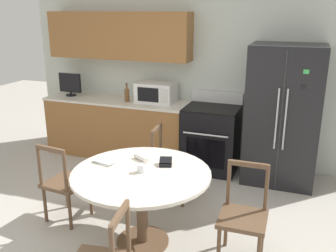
{
  "coord_description": "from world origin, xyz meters",
  "views": [
    {
      "loc": [
        1.57,
        -2.64,
        2.23
      ],
      "look_at": [
        0.17,
        1.15,
        0.95
      ],
      "focal_mm": 40.0,
      "sensor_mm": 36.0,
      "label": 1
    }
  ],
  "objects_px": {
    "dining_chair_left": "(65,183)",
    "candle_glass": "(141,169)",
    "microwave": "(156,92)",
    "wallet": "(166,163)",
    "counter_bottle": "(127,95)",
    "countertop_tv": "(70,84)",
    "oven_range": "(211,138)",
    "dining_chair_far": "(170,165)",
    "dining_chair_right": "(243,217)",
    "refrigerator": "(283,115)"
  },
  "relations": [
    {
      "from": "dining_chair_left",
      "to": "candle_glass",
      "type": "xyz_separation_m",
      "value": [
        0.95,
        -0.11,
        0.36
      ]
    },
    {
      "from": "microwave",
      "to": "wallet",
      "type": "xyz_separation_m",
      "value": [
        0.84,
        -1.84,
        -0.26
      ]
    },
    {
      "from": "counter_bottle",
      "to": "wallet",
      "type": "height_order",
      "value": "counter_bottle"
    },
    {
      "from": "microwave",
      "to": "countertop_tv",
      "type": "bearing_deg",
      "value": -176.93
    },
    {
      "from": "wallet",
      "to": "dining_chair_left",
      "type": "bearing_deg",
      "value": -173.68
    },
    {
      "from": "microwave",
      "to": "counter_bottle",
      "type": "distance_m",
      "value": 0.44
    },
    {
      "from": "oven_range",
      "to": "countertop_tv",
      "type": "bearing_deg",
      "value": 179.81
    },
    {
      "from": "microwave",
      "to": "dining_chair_far",
      "type": "bearing_deg",
      "value": -60.91
    },
    {
      "from": "countertop_tv",
      "to": "counter_bottle",
      "type": "xyz_separation_m",
      "value": [
        1.01,
        -0.05,
        -0.09
      ]
    },
    {
      "from": "dining_chair_right",
      "to": "dining_chair_left",
      "type": "xyz_separation_m",
      "value": [
        -1.91,
        0.02,
        0.0
      ]
    },
    {
      "from": "oven_range",
      "to": "candle_glass",
      "type": "bearing_deg",
      "value": -95.47
    },
    {
      "from": "microwave",
      "to": "counter_bottle",
      "type": "bearing_deg",
      "value": -163.29
    },
    {
      "from": "refrigerator",
      "to": "counter_bottle",
      "type": "height_order",
      "value": "refrigerator"
    },
    {
      "from": "candle_glass",
      "to": "dining_chair_far",
      "type": "bearing_deg",
      "value": 93.91
    },
    {
      "from": "candle_glass",
      "to": "wallet",
      "type": "distance_m",
      "value": 0.28
    },
    {
      "from": "dining_chair_far",
      "to": "dining_chair_left",
      "type": "xyz_separation_m",
      "value": [
        -0.89,
        -0.85,
        0.0
      ]
    },
    {
      "from": "refrigerator",
      "to": "oven_range",
      "type": "height_order",
      "value": "refrigerator"
    },
    {
      "from": "oven_range",
      "to": "dining_chair_right",
      "type": "distance_m",
      "value": 2.04
    },
    {
      "from": "dining_chair_far",
      "to": "wallet",
      "type": "relative_size",
      "value": 5.78
    },
    {
      "from": "oven_range",
      "to": "dining_chair_left",
      "type": "height_order",
      "value": "oven_range"
    },
    {
      "from": "refrigerator",
      "to": "microwave",
      "type": "xyz_separation_m",
      "value": [
        -1.81,
        0.12,
        0.14
      ]
    },
    {
      "from": "oven_range",
      "to": "wallet",
      "type": "distance_m",
      "value": 1.78
    },
    {
      "from": "dining_chair_far",
      "to": "dining_chair_left",
      "type": "relative_size",
      "value": 1.0
    },
    {
      "from": "countertop_tv",
      "to": "oven_range",
      "type": "bearing_deg",
      "value": -0.19
    },
    {
      "from": "dining_chair_far",
      "to": "dining_chair_right",
      "type": "height_order",
      "value": "same"
    },
    {
      "from": "counter_bottle",
      "to": "dining_chair_left",
      "type": "height_order",
      "value": "counter_bottle"
    },
    {
      "from": "dining_chair_far",
      "to": "wallet",
      "type": "distance_m",
      "value": 0.84
    },
    {
      "from": "microwave",
      "to": "dining_chair_left",
      "type": "height_order",
      "value": "microwave"
    },
    {
      "from": "microwave",
      "to": "countertop_tv",
      "type": "height_order",
      "value": "countertop_tv"
    },
    {
      "from": "refrigerator",
      "to": "microwave",
      "type": "bearing_deg",
      "value": 176.35
    },
    {
      "from": "refrigerator",
      "to": "wallet",
      "type": "relative_size",
      "value": 11.58
    },
    {
      "from": "dining_chair_right",
      "to": "wallet",
      "type": "bearing_deg",
      "value": -11.12
    },
    {
      "from": "microwave",
      "to": "candle_glass",
      "type": "xyz_separation_m",
      "value": [
        0.68,
        -2.07,
        -0.25
      ]
    },
    {
      "from": "refrigerator",
      "to": "counter_bottle",
      "type": "bearing_deg",
      "value": -179.77
    },
    {
      "from": "dining_chair_far",
      "to": "dining_chair_right",
      "type": "distance_m",
      "value": 1.34
    },
    {
      "from": "oven_range",
      "to": "microwave",
      "type": "distance_m",
      "value": 1.05
    },
    {
      "from": "candle_glass",
      "to": "counter_bottle",
      "type": "bearing_deg",
      "value": 119.48
    },
    {
      "from": "counter_bottle",
      "to": "wallet",
      "type": "distance_m",
      "value": 2.14
    },
    {
      "from": "oven_range",
      "to": "wallet",
      "type": "xyz_separation_m",
      "value": [
        -0.03,
        -1.75,
        0.32
      ]
    },
    {
      "from": "counter_bottle",
      "to": "dining_chair_right",
      "type": "relative_size",
      "value": 0.31
    },
    {
      "from": "oven_range",
      "to": "dining_chair_far",
      "type": "height_order",
      "value": "oven_range"
    },
    {
      "from": "oven_range",
      "to": "microwave",
      "type": "height_order",
      "value": "microwave"
    },
    {
      "from": "refrigerator",
      "to": "dining_chair_right",
      "type": "relative_size",
      "value": 2.0
    },
    {
      "from": "countertop_tv",
      "to": "microwave",
      "type": "bearing_deg",
      "value": 3.07
    },
    {
      "from": "dining_chair_far",
      "to": "candle_glass",
      "type": "distance_m",
      "value": 1.03
    },
    {
      "from": "dining_chair_right",
      "to": "candle_glass",
      "type": "height_order",
      "value": "dining_chair_right"
    },
    {
      "from": "candle_glass",
      "to": "wallet",
      "type": "height_order",
      "value": "candle_glass"
    },
    {
      "from": "dining_chair_far",
      "to": "dining_chair_left",
      "type": "bearing_deg",
      "value": -52.07
    },
    {
      "from": "countertop_tv",
      "to": "candle_glass",
      "type": "xyz_separation_m",
      "value": [
        2.11,
        -1.99,
        -0.29
      ]
    },
    {
      "from": "counter_bottle",
      "to": "dining_chair_far",
      "type": "bearing_deg",
      "value": -43.69
    }
  ]
}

